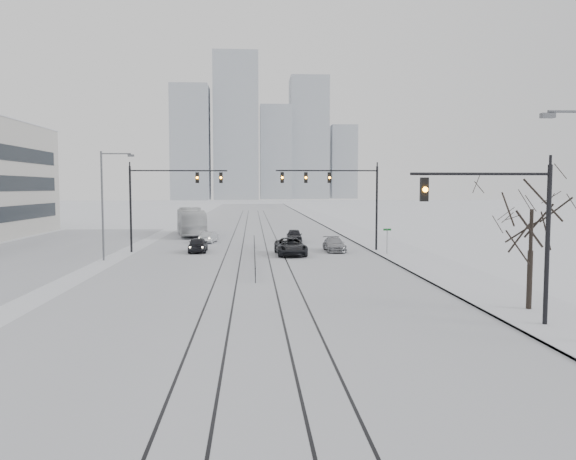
% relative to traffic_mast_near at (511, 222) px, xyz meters
% --- Properties ---
extents(ground, '(500.00, 500.00, 0.00)m').
position_rel_traffic_mast_near_xyz_m(ground, '(-10.79, -6.00, -4.56)').
color(ground, silver).
rests_on(ground, ground).
extents(road, '(22.00, 260.00, 0.02)m').
position_rel_traffic_mast_near_xyz_m(road, '(-10.79, 54.00, -4.55)').
color(road, silver).
rests_on(road, ground).
extents(sidewalk_east, '(5.00, 260.00, 0.16)m').
position_rel_traffic_mast_near_xyz_m(sidewalk_east, '(2.71, 54.00, -4.48)').
color(sidewalk_east, silver).
rests_on(sidewalk_east, ground).
extents(curb, '(0.10, 260.00, 0.12)m').
position_rel_traffic_mast_near_xyz_m(curb, '(0.26, 54.00, -4.50)').
color(curb, gray).
rests_on(curb, ground).
extents(parking_strip, '(14.00, 60.00, 0.03)m').
position_rel_traffic_mast_near_xyz_m(parking_strip, '(-30.79, 29.00, -4.55)').
color(parking_strip, silver).
rests_on(parking_strip, ground).
extents(tram_rails, '(5.30, 180.00, 0.01)m').
position_rel_traffic_mast_near_xyz_m(tram_rails, '(-10.79, 34.00, -4.54)').
color(tram_rails, black).
rests_on(tram_rails, ground).
extents(skyline, '(96.00, 48.00, 72.00)m').
position_rel_traffic_mast_near_xyz_m(skyline, '(-5.77, 267.63, 26.08)').
color(skyline, '#A2A9B2').
rests_on(skyline, ground).
extents(traffic_mast_near, '(6.10, 0.37, 7.00)m').
position_rel_traffic_mast_near_xyz_m(traffic_mast_near, '(0.00, 0.00, 0.00)').
color(traffic_mast_near, black).
rests_on(traffic_mast_near, ground).
extents(traffic_mast_ne, '(9.60, 0.37, 8.00)m').
position_rel_traffic_mast_near_xyz_m(traffic_mast_ne, '(-2.64, 29.00, 1.20)').
color(traffic_mast_ne, black).
rests_on(traffic_mast_ne, ground).
extents(traffic_mast_nw, '(9.10, 0.37, 8.00)m').
position_rel_traffic_mast_near_xyz_m(traffic_mast_nw, '(-19.31, 30.00, 1.01)').
color(traffic_mast_nw, black).
rests_on(traffic_mast_nw, ground).
extents(street_light_west, '(2.73, 0.25, 9.00)m').
position_rel_traffic_mast_near_xyz_m(street_light_west, '(-22.99, 24.00, 0.65)').
color(street_light_west, '#595B60').
rests_on(street_light_west, ground).
extents(bare_tree, '(4.40, 4.40, 6.10)m').
position_rel_traffic_mast_near_xyz_m(bare_tree, '(2.41, 3.00, -0.07)').
color(bare_tree, black).
rests_on(bare_tree, ground).
extents(median_fence, '(0.06, 24.00, 1.00)m').
position_rel_traffic_mast_near_xyz_m(median_fence, '(-10.79, 24.00, -4.04)').
color(median_fence, black).
rests_on(median_fence, ground).
extents(street_sign, '(0.70, 0.06, 2.40)m').
position_rel_traffic_mast_near_xyz_m(street_sign, '(1.01, 26.00, -2.96)').
color(street_sign, '#595B60').
rests_on(street_sign, ground).
extents(sedan_sb_inner, '(1.76, 4.21, 1.42)m').
position_rel_traffic_mast_near_xyz_m(sedan_sb_inner, '(-16.04, 29.40, -3.85)').
color(sedan_sb_inner, black).
rests_on(sedan_sb_inner, ground).
extents(sedan_sb_outer, '(1.93, 3.96, 1.25)m').
position_rel_traffic_mast_near_xyz_m(sedan_sb_outer, '(-15.71, 38.31, -3.94)').
color(sedan_sb_outer, '#AFB3B8').
rests_on(sedan_sb_outer, ground).
extents(sedan_nb_front, '(2.81, 5.63, 1.53)m').
position_rel_traffic_mast_near_xyz_m(sedan_nb_front, '(-7.56, 26.57, -3.80)').
color(sedan_nb_front, black).
rests_on(sedan_nb_front, ground).
extents(sedan_nb_right, '(1.85, 4.48, 1.30)m').
position_rel_traffic_mast_near_xyz_m(sedan_nb_right, '(-3.26, 29.21, -3.91)').
color(sedan_nb_right, '#93959A').
rests_on(sedan_nb_right, ground).
extents(sedan_nb_far, '(1.90, 4.27, 1.43)m').
position_rel_traffic_mast_near_xyz_m(sedan_nb_far, '(-6.35, 38.56, -3.85)').
color(sedan_nb_far, black).
rests_on(sedan_nb_far, ground).
extents(box_truck, '(4.99, 12.69, 3.45)m').
position_rel_traffic_mast_near_xyz_m(box_truck, '(-18.65, 47.78, -2.84)').
color(box_truck, silver).
rests_on(box_truck, ground).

